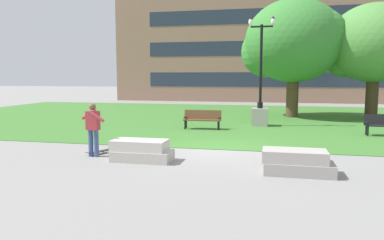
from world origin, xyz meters
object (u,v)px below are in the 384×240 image
(concrete_block_center, at_px, (141,151))
(lamp_post_left, at_px, (260,104))
(concrete_block_left, at_px, (297,163))
(skateboard, at_px, (100,151))
(park_bench_near_left, at_px, (202,118))
(person_skateboarder, at_px, (93,126))

(concrete_block_center, relative_size, lamp_post_left, 0.33)
(concrete_block_left, height_order, skateboard, concrete_block_left)
(concrete_block_left, distance_m, lamp_post_left, 9.53)
(concrete_block_left, xyz_separation_m, skateboard, (-6.22, 1.22, -0.22))
(concrete_block_center, xyz_separation_m, park_bench_near_left, (0.55, 7.01, 0.23))
(concrete_block_center, height_order, lamp_post_left, lamp_post_left)
(concrete_block_center, distance_m, concrete_block_left, 4.57)
(skateboard, bearing_deg, park_bench_near_left, 70.70)
(person_skateboarder, bearing_deg, park_bench_near_left, 71.59)
(concrete_block_left, bearing_deg, park_bench_near_left, 117.72)
(person_skateboarder, xyz_separation_m, skateboard, (0.02, 0.39, -0.89))
(person_skateboarder, bearing_deg, concrete_block_center, -8.46)
(skateboard, relative_size, lamp_post_left, 0.18)
(concrete_block_center, bearing_deg, park_bench_near_left, 85.53)
(concrete_block_center, height_order, concrete_block_left, same)
(skateboard, bearing_deg, person_skateboarder, -92.72)
(concrete_block_center, height_order, skateboard, concrete_block_center)
(person_skateboarder, xyz_separation_m, lamp_post_left, (4.91, 8.57, 0.15))
(lamp_post_left, bearing_deg, person_skateboarder, -119.84)
(concrete_block_center, relative_size, person_skateboarder, 1.06)
(concrete_block_center, relative_size, skateboard, 1.79)
(park_bench_near_left, xyz_separation_m, lamp_post_left, (2.66, 1.81, 0.58))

